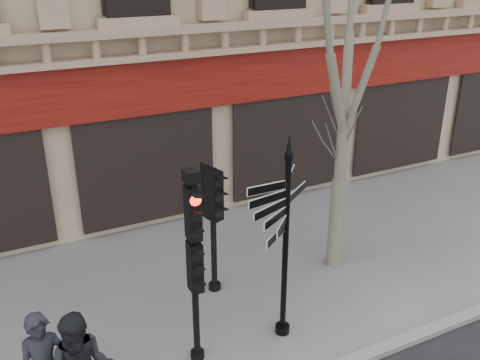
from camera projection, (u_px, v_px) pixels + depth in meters
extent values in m
plane|color=slate|center=(237.00, 341.00, 9.58)|extent=(80.00, 80.00, 0.00)
cube|color=#61090A|center=(142.00, 87.00, 12.19)|extent=(28.00, 0.25, 1.30)
cube|color=tan|center=(142.00, 45.00, 11.62)|extent=(28.00, 0.35, 0.74)
cylinder|color=black|center=(285.00, 252.00, 9.15)|extent=(0.10, 0.10, 3.39)
cylinder|color=black|center=(282.00, 328.00, 9.78)|extent=(0.26, 0.26, 0.15)
cone|color=black|center=(289.00, 144.00, 8.38)|extent=(0.11, 0.11, 0.34)
cylinder|color=black|center=(195.00, 279.00, 8.57)|extent=(0.11, 0.11, 3.19)
cylinder|color=black|center=(198.00, 354.00, 9.17)|extent=(0.24, 0.24, 0.13)
cube|color=black|center=(194.00, 265.00, 8.47)|extent=(0.39, 0.28, 0.87)
cube|color=black|center=(192.00, 212.00, 8.11)|extent=(0.39, 0.28, 0.87)
sphere|color=#FF0C05|center=(191.00, 198.00, 8.01)|extent=(0.18, 0.18, 0.18)
cube|color=black|center=(190.00, 176.00, 7.87)|extent=(0.21, 0.26, 0.18)
cylinder|color=black|center=(213.00, 232.00, 10.55)|extent=(0.13, 0.13, 2.66)
cylinder|color=black|center=(215.00, 286.00, 11.05)|extent=(0.28, 0.28, 0.15)
cube|color=black|center=(213.00, 194.00, 10.23)|extent=(0.52, 0.43, 1.01)
cylinder|color=gray|center=(336.00, 224.00, 11.57)|extent=(0.33, 0.33, 2.03)
cylinder|color=gray|center=(342.00, 156.00, 10.96)|extent=(0.26, 0.26, 1.29)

